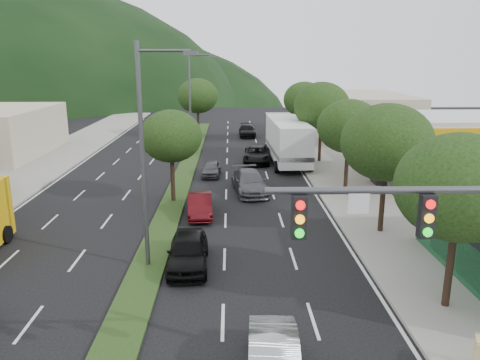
{
  "coord_description": "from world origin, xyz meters",
  "views": [
    {
      "loc": [
        3.8,
        -11.93,
        9.28
      ],
      "look_at": [
        4.37,
        14.48,
        2.41
      ],
      "focal_mm": 35.0,
      "sensor_mm": 36.0,
      "label": 1
    }
  ],
  "objects_px": {
    "tree_r_b": "(387,142)",
    "motorhome": "(287,141)",
    "tree_med_near": "(171,136)",
    "streetlight_near": "(147,147)",
    "tree_r_e": "(304,100)",
    "tree_med_far": "(198,96)",
    "car_queue_f": "(247,131)",
    "traffic_signal": "(446,256)",
    "car_queue_a": "(188,251)",
    "car_queue_d": "(257,155)",
    "car_queue_b": "(250,182)",
    "tree_r_d": "(322,106)",
    "streetlight_mid": "(192,99)",
    "car_queue_e": "(211,169)",
    "tree_r_a": "(459,187)",
    "tree_r_c": "(349,126)",
    "car_queue_c": "(200,205)"
  },
  "relations": [
    {
      "from": "motorhome",
      "to": "tree_r_d",
      "type": "bearing_deg",
      "value": 1.61
    },
    {
      "from": "streetlight_mid",
      "to": "car_queue_c",
      "type": "height_order",
      "value": "streetlight_mid"
    },
    {
      "from": "tree_r_b",
      "to": "tree_r_d",
      "type": "bearing_deg",
      "value": 90.0
    },
    {
      "from": "traffic_signal",
      "to": "motorhome",
      "type": "height_order",
      "value": "traffic_signal"
    },
    {
      "from": "streetlight_near",
      "to": "car_queue_b",
      "type": "xyz_separation_m",
      "value": [
        4.98,
        12.17,
        -4.82
      ]
    },
    {
      "from": "tree_r_e",
      "to": "car_queue_f",
      "type": "relative_size",
      "value": 1.39
    },
    {
      "from": "traffic_signal",
      "to": "tree_med_near",
      "type": "height_order",
      "value": "traffic_signal"
    },
    {
      "from": "car_queue_b",
      "to": "car_queue_e",
      "type": "height_order",
      "value": "car_queue_b"
    },
    {
      "from": "tree_r_e",
      "to": "motorhome",
      "type": "distance_m",
      "value": 10.98
    },
    {
      "from": "car_queue_f",
      "to": "motorhome",
      "type": "relative_size",
      "value": 0.47
    },
    {
      "from": "tree_r_e",
      "to": "motorhome",
      "type": "relative_size",
      "value": 0.65
    },
    {
      "from": "streetlight_mid",
      "to": "tree_r_e",
      "type": "bearing_deg",
      "value": 30.69
    },
    {
      "from": "tree_r_d",
      "to": "car_queue_d",
      "type": "height_order",
      "value": "tree_r_d"
    },
    {
      "from": "tree_r_b",
      "to": "tree_r_e",
      "type": "xyz_separation_m",
      "value": [
        0.0,
        28.0,
        -0.14
      ]
    },
    {
      "from": "streetlight_mid",
      "to": "car_queue_d",
      "type": "relative_size",
      "value": 1.94
    },
    {
      "from": "car_queue_f",
      "to": "car_queue_b",
      "type": "bearing_deg",
      "value": -91.98
    },
    {
      "from": "streetlight_near",
      "to": "car_queue_e",
      "type": "height_order",
      "value": "streetlight_near"
    },
    {
      "from": "traffic_signal",
      "to": "car_queue_c",
      "type": "relative_size",
      "value": 1.71
    },
    {
      "from": "traffic_signal",
      "to": "tree_r_b",
      "type": "xyz_separation_m",
      "value": [
        2.97,
        13.54,
        0.39
      ]
    },
    {
      "from": "streetlight_mid",
      "to": "traffic_signal",
      "type": "bearing_deg",
      "value": -75.67
    },
    {
      "from": "car_queue_d",
      "to": "tree_r_e",
      "type": "bearing_deg",
      "value": 64.09
    },
    {
      "from": "streetlight_mid",
      "to": "car_queue_e",
      "type": "distance_m",
      "value": 9.51
    },
    {
      "from": "tree_r_b",
      "to": "motorhome",
      "type": "xyz_separation_m",
      "value": [
        -3.0,
        17.81,
        -2.96
      ]
    },
    {
      "from": "traffic_signal",
      "to": "tree_med_near",
      "type": "distance_m",
      "value": 21.53
    },
    {
      "from": "car_queue_e",
      "to": "motorhome",
      "type": "xyz_separation_m",
      "value": [
        6.74,
        4.65,
        1.48
      ]
    },
    {
      "from": "car_queue_b",
      "to": "motorhome",
      "type": "height_order",
      "value": "motorhome"
    },
    {
      "from": "tree_r_a",
      "to": "car_queue_d",
      "type": "bearing_deg",
      "value": 102.37
    },
    {
      "from": "tree_r_d",
      "to": "car_queue_f",
      "type": "xyz_separation_m",
      "value": [
        -6.09,
        15.15,
        -4.48
      ]
    },
    {
      "from": "car_queue_b",
      "to": "tree_r_e",
      "type": "bearing_deg",
      "value": 63.51
    },
    {
      "from": "tree_r_b",
      "to": "streetlight_mid",
      "type": "relative_size",
      "value": 0.69
    },
    {
      "from": "tree_med_near",
      "to": "tree_med_far",
      "type": "distance_m",
      "value": 26.01
    },
    {
      "from": "car_queue_e",
      "to": "car_queue_f",
      "type": "relative_size",
      "value": 0.73
    },
    {
      "from": "tree_r_a",
      "to": "streetlight_near",
      "type": "relative_size",
      "value": 0.66
    },
    {
      "from": "tree_r_b",
      "to": "motorhome",
      "type": "bearing_deg",
      "value": 99.56
    },
    {
      "from": "tree_r_c",
      "to": "motorhome",
      "type": "height_order",
      "value": "tree_r_c"
    },
    {
      "from": "car_queue_d",
      "to": "car_queue_e",
      "type": "height_order",
      "value": "car_queue_d"
    },
    {
      "from": "car_queue_c",
      "to": "car_queue_e",
      "type": "xyz_separation_m",
      "value": [
        0.31,
        10.0,
        -0.08
      ]
    },
    {
      "from": "tree_r_d",
      "to": "car_queue_e",
      "type": "distance_m",
      "value": 11.8
    },
    {
      "from": "car_queue_d",
      "to": "motorhome",
      "type": "distance_m",
      "value": 3.08
    },
    {
      "from": "car_queue_a",
      "to": "streetlight_near",
      "type": "bearing_deg",
      "value": 176.31
    },
    {
      "from": "tree_med_near",
      "to": "streetlight_near",
      "type": "height_order",
      "value": "streetlight_near"
    },
    {
      "from": "tree_r_a",
      "to": "tree_med_far",
      "type": "relative_size",
      "value": 0.96
    },
    {
      "from": "tree_r_c",
      "to": "streetlight_mid",
      "type": "xyz_separation_m",
      "value": [
        -11.79,
        13.0,
        0.84
      ]
    },
    {
      "from": "tree_r_c",
      "to": "car_queue_e",
      "type": "bearing_deg",
      "value": 152.06
    },
    {
      "from": "traffic_signal",
      "to": "car_queue_a",
      "type": "height_order",
      "value": "traffic_signal"
    },
    {
      "from": "tree_med_far",
      "to": "tree_med_near",
      "type": "bearing_deg",
      "value": -90.0
    },
    {
      "from": "streetlight_mid",
      "to": "car_queue_e",
      "type": "height_order",
      "value": "streetlight_mid"
    },
    {
      "from": "tree_r_a",
      "to": "car_queue_f",
      "type": "relative_size",
      "value": 1.38
    },
    {
      "from": "tree_r_e",
      "to": "tree_med_far",
      "type": "height_order",
      "value": "tree_med_far"
    },
    {
      "from": "car_queue_d",
      "to": "car_queue_f",
      "type": "bearing_deg",
      "value": 95.71
    }
  ]
}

